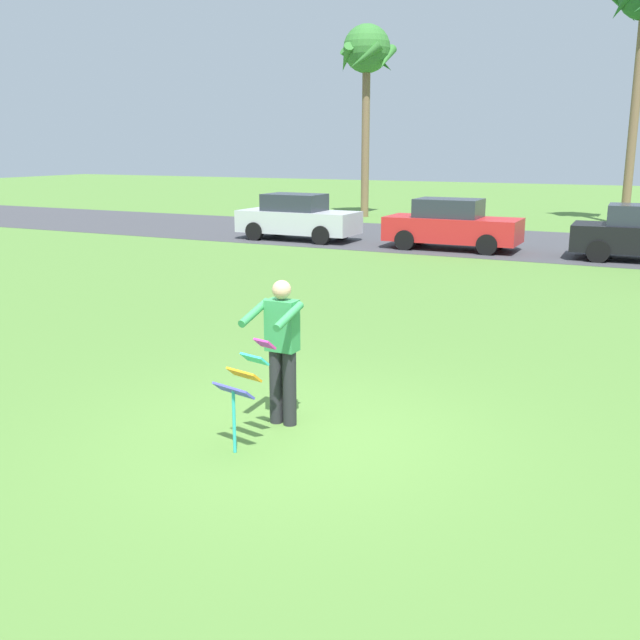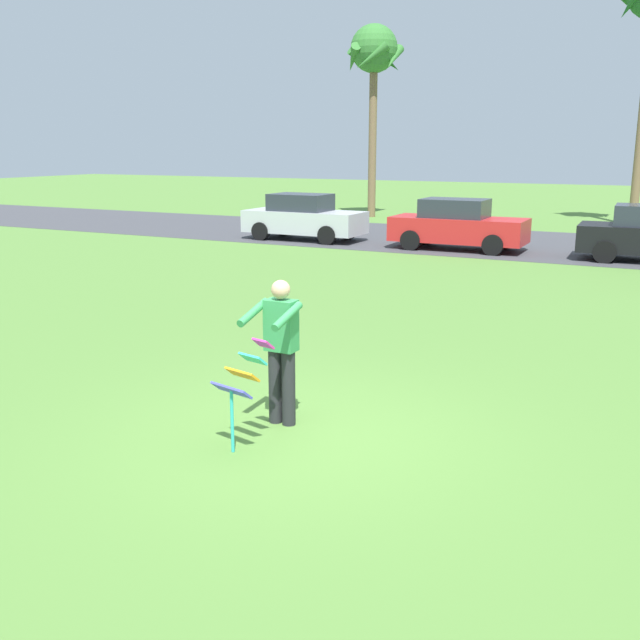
{
  "view_description": "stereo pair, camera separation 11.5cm",
  "coord_description": "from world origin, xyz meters",
  "px_view_note": "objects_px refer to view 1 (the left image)",
  "views": [
    {
      "loc": [
        3.64,
        -6.97,
        3.21
      ],
      "look_at": [
        -0.33,
        1.2,
        1.05
      ],
      "focal_mm": 41.02,
      "sensor_mm": 36.0,
      "label": 1
    },
    {
      "loc": [
        3.74,
        -6.92,
        3.21
      ],
      "look_at": [
        -0.33,
        1.2,
        1.05
      ],
      "focal_mm": 41.02,
      "sensor_mm": 36.0,
      "label": 2
    }
  ],
  "objects_px": {
    "kite_held": "(244,379)",
    "palm_tree_left_near": "(367,57)",
    "parked_car_red": "(452,225)",
    "parked_car_silver": "(298,218)",
    "person_kite_flyer": "(282,347)"
  },
  "relations": [
    {
      "from": "kite_held",
      "to": "parked_car_red",
      "type": "bearing_deg",
      "value": 98.4
    },
    {
      "from": "parked_car_red",
      "to": "palm_tree_left_near",
      "type": "height_order",
      "value": "palm_tree_left_near"
    },
    {
      "from": "parked_car_silver",
      "to": "palm_tree_left_near",
      "type": "xyz_separation_m",
      "value": [
        -1.24,
        9.11,
        6.3
      ]
    },
    {
      "from": "kite_held",
      "to": "parked_car_red",
      "type": "relative_size",
      "value": 0.28
    },
    {
      "from": "kite_held",
      "to": "palm_tree_left_near",
      "type": "distance_m",
      "value": 27.8
    },
    {
      "from": "person_kite_flyer",
      "to": "palm_tree_left_near",
      "type": "relative_size",
      "value": 0.2
    },
    {
      "from": "palm_tree_left_near",
      "to": "kite_held",
      "type": "bearing_deg",
      "value": -70.18
    },
    {
      "from": "kite_held",
      "to": "palm_tree_left_near",
      "type": "xyz_separation_m",
      "value": [
        -9.18,
        25.48,
        6.28
      ]
    },
    {
      "from": "parked_car_silver",
      "to": "parked_car_red",
      "type": "distance_m",
      "value": 5.52
    },
    {
      "from": "palm_tree_left_near",
      "to": "parked_car_red",
      "type": "bearing_deg",
      "value": -53.39
    },
    {
      "from": "parked_car_red",
      "to": "palm_tree_left_near",
      "type": "relative_size",
      "value": 0.5
    },
    {
      "from": "person_kite_flyer",
      "to": "parked_car_silver",
      "type": "bearing_deg",
      "value": 117.07
    },
    {
      "from": "kite_held",
      "to": "palm_tree_left_near",
      "type": "relative_size",
      "value": 0.14
    },
    {
      "from": "parked_car_silver",
      "to": "palm_tree_left_near",
      "type": "distance_m",
      "value": 11.14
    },
    {
      "from": "person_kite_flyer",
      "to": "palm_tree_left_near",
      "type": "bearing_deg",
      "value": 110.44
    }
  ]
}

